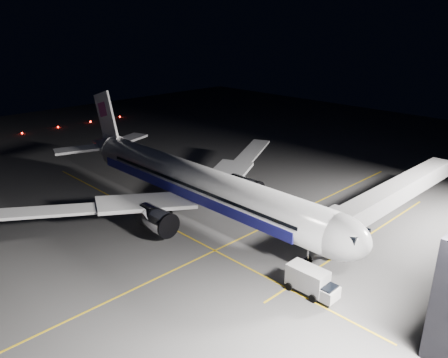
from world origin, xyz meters
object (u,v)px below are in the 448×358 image
baggage_tug (219,187)px  safety_cone_c (233,195)px  airliner (194,182)px  safety_cone_a (273,195)px  safety_cone_b (247,191)px  service_truck (312,281)px  jet_bridge (390,195)px

baggage_tug → safety_cone_c: baggage_tug is taller
airliner → baggage_tug: size_ratio=23.05×
airliner → baggage_tug: (-4.01, 9.16, -4.44)m
safety_cone_a → safety_cone_c: bearing=-136.8°
airliner → safety_cone_a: bearing=71.7°
safety_cone_b → service_truck: bearing=-33.8°
safety_cone_a → airliner: bearing=-108.3°
safety_cone_a → jet_bridge: bearing=13.0°
airliner → safety_cone_b: size_ratio=95.51×
jet_bridge → safety_cone_c: 25.52m
service_truck → safety_cone_b: (-25.72, 17.21, -1.30)m
safety_cone_b → safety_cone_c: 3.20m
service_truck → safety_cone_a: (-21.02, 18.71, -1.27)m
jet_bridge → safety_cone_b: 24.29m
jet_bridge → safety_cone_a: bearing=-167.0°
airliner → service_truck: bearing=-10.9°
baggage_tug → airliner: bearing=-91.2°
jet_bridge → baggage_tug: bearing=-161.8°
jet_bridge → safety_cone_a: 19.47m
jet_bridge → safety_cone_a: (-18.52, -4.27, -4.24)m
safety_cone_a → safety_cone_b: safety_cone_a is taller
airliner → safety_cone_a: size_ratio=89.82×
airliner → baggage_tug: bearing=113.6°
service_truck → baggage_tug: 32.78m
airliner → safety_cone_b: (-0.13, 12.28, -4.84)m
jet_bridge → safety_cone_a: jet_bridge is taller
airliner → safety_cone_a: 15.30m
airliner → safety_cone_c: airliner is taller
airliner → jet_bridge: size_ratio=1.79×
jet_bridge → safety_cone_c: bearing=-159.1°
safety_cone_b → safety_cone_c: bearing=-95.4°
airliner → safety_cone_b: 13.20m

